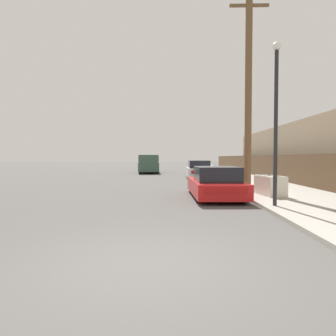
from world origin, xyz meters
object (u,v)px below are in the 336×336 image
object	(u,v)px
car_parked_mid	(198,170)
street_lamp	(276,112)
pickup_truck	(149,164)
discarded_fridge	(270,185)
parked_sports_car_red	(215,184)
utility_pole	(248,86)

from	to	relation	value
car_parked_mid	street_lamp	xyz separation A→B (m)	(1.33, -13.23, 2.38)
car_parked_mid	pickup_truck	xyz separation A→B (m)	(-4.45, 8.30, 0.28)
discarded_fridge	car_parked_mid	world-z (taller)	car_parked_mid
car_parked_mid	parked_sports_car_red	bearing A→B (deg)	-90.84
street_lamp	car_parked_mid	bearing A→B (deg)	95.74
discarded_fridge	pickup_truck	distance (m)	20.00
discarded_fridge	pickup_truck	size ratio (longest dim) A/B	0.29
pickup_truck	utility_pole	world-z (taller)	utility_pole
discarded_fridge	parked_sports_car_red	world-z (taller)	parked_sports_car_red
car_parked_mid	discarded_fridge	bearing A→B (deg)	-79.24
pickup_truck	utility_pole	distance (m)	18.35
discarded_fridge	utility_pole	xyz separation A→B (m)	(-0.39, 2.08, 4.42)
pickup_truck	street_lamp	xyz separation A→B (m)	(5.78, -21.54, 2.10)
discarded_fridge	street_lamp	bearing A→B (deg)	-111.82
discarded_fridge	pickup_truck	xyz separation A→B (m)	(-6.46, 18.92, 0.42)
discarded_fridge	utility_pole	size ratio (longest dim) A/B	0.18
car_parked_mid	street_lamp	size ratio (longest dim) A/B	0.94
discarded_fridge	utility_pole	distance (m)	4.90
parked_sports_car_red	street_lamp	size ratio (longest dim) A/B	0.90
street_lamp	utility_pole	bearing A→B (deg)	86.51
discarded_fridge	street_lamp	world-z (taller)	street_lamp
car_parked_mid	utility_pole	bearing A→B (deg)	-79.21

